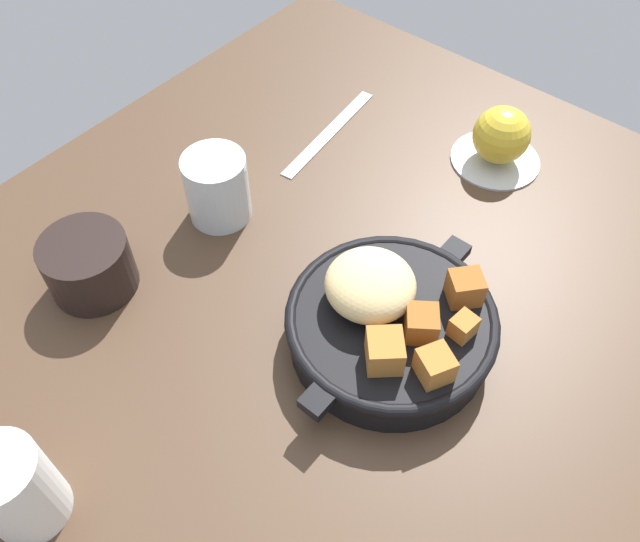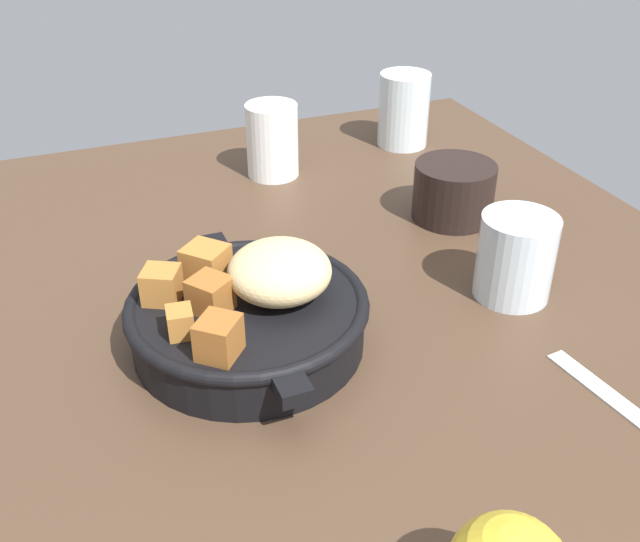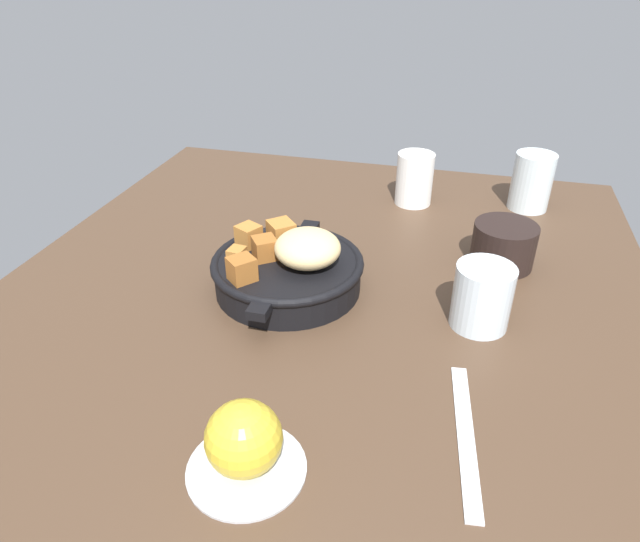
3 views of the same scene
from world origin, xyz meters
TOP-DOWN VIEW (x-y plane):
  - ground_plane at (0.00, 0.00)cm, footprint 94.80×87.47cm
  - cast_iron_skillet at (1.81, -4.42)cm, footprint 24.41×20.17cm
  - saucer_plate at (31.27, 0.77)cm, footprint 10.82×10.82cm
  - red_apple at (31.27, 0.77)cm, footprint 6.82×6.82cm
  - butter_knife at (22.22, 19.58)cm, footprint 19.27×3.80cm
  - water_glass_short at (3.57, 20.27)cm, footprint 7.02×7.02cm
  - white_creamer_pitcher at (-30.18, 8.33)cm, footprint 6.30×6.30cm
  - coffee_mug_dark at (-11.99, 23.10)cm, footprint 8.87×8.87cm

SIDE VIEW (x-z plane):
  - ground_plane at x=0.00cm, z-range -2.40..0.00cm
  - butter_knife at x=22.22cm, z-range 0.00..0.36cm
  - saucer_plate at x=31.27cm, z-range 0.00..0.60cm
  - coffee_mug_dark at x=-11.99cm, z-range 0.00..6.27cm
  - cast_iron_skillet at x=1.81cm, z-range -1.19..7.72cm
  - water_glass_short at x=3.57cm, z-range 0.00..8.02cm
  - red_apple at x=31.27cm, z-range 0.60..7.42cm
  - white_creamer_pitcher at x=-30.18cm, z-range 0.00..8.98cm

